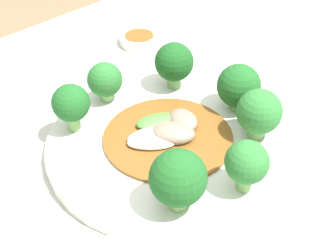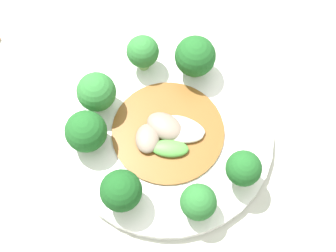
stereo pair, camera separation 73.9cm
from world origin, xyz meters
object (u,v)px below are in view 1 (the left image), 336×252
broccoli_south (105,80)px  stirfry_center (167,133)px  plate (168,143)px  broccoli_northeast (178,179)px  broccoli_north (247,163)px  broccoli_west (239,86)px  broccoli_southwest (174,63)px  broccoli_southeast (71,104)px  sauce_dish (139,39)px  broccoli_northwest (259,112)px

broccoli_south → stirfry_center: bearing=91.1°
plate → broccoli_northeast: 0.12m
stirfry_center → broccoli_north: bearing=89.5°
plate → stirfry_center: (-0.00, -0.00, 0.01)m
plate → broccoli_northeast: (0.07, 0.08, 0.05)m
broccoli_north → stirfry_center: broccoli_north is taller
broccoli_west → stirfry_center: size_ratio=0.40×
broccoli_southwest → stirfry_center: bearing=40.3°
plate → broccoli_north: size_ratio=4.80×
plate → broccoli_southeast: bearing=-54.1°
broccoli_south → sauce_dish: bearing=-145.5°
broccoli_west → broccoli_south: bearing=-51.3°
broccoli_northwest → sauce_dish: size_ratio=1.00×
broccoli_northeast → broccoli_southeast: 0.18m
broccoli_west → broccoli_southeast: size_ratio=1.01×
broccoli_west → broccoli_southwest: (0.02, -0.10, 0.00)m
broccoli_north → stirfry_center: bearing=-90.5°
broccoli_south → broccoli_northwest: bearing=113.2°
broccoli_west → stirfry_center: 0.11m
plate → stirfry_center: bearing=-106.7°
broccoli_northeast → broccoli_north: broccoli_northeast is taller
broccoli_southeast → broccoli_south: (-0.07, -0.02, -0.01)m
plate → broccoli_northeast: size_ratio=4.25×
broccoli_northeast → broccoli_southeast: bearing=-89.7°
plate → broccoli_west: (-0.11, 0.02, 0.04)m
broccoli_north → broccoli_southwest: bearing=-114.3°
broccoli_west → broccoli_northwest: broccoli_northwest is taller
broccoli_north → plate: bearing=-90.0°
broccoli_southwest → stirfry_center: size_ratio=0.42×
broccoli_southwest → broccoli_west: bearing=103.1°
broccoli_northwest → stirfry_center: 0.11m
broccoli_northwest → broccoli_southeast: size_ratio=1.03×
broccoli_northwest → broccoli_north: broccoli_northwest is taller
stirfry_center → sauce_dish: 0.27m
broccoli_southwest → broccoli_north: size_ratio=1.08×
broccoli_west → stirfry_center: bearing=-11.7°
broccoli_west → stirfry_center: broccoli_west is taller
plate → broccoli_south: broccoli_south is taller
broccoli_southeast → broccoli_southwest: 0.16m
broccoli_northwest → sauce_dish: broccoli_northwest is taller
plate → broccoli_northwest: size_ratio=4.56×
broccoli_northeast → broccoli_southeast: size_ratio=1.11×
plate → broccoli_north: broccoli_north is taller
plate → stirfry_center: 0.01m
broccoli_northwest → broccoli_south: size_ratio=1.18×
broccoli_west → broccoli_southeast: bearing=-32.9°
broccoli_southeast → stirfry_center: size_ratio=0.40×
plate → sauce_dish: size_ratio=4.55×
broccoli_southeast → broccoli_south: 0.07m
plate → broccoli_west: size_ratio=4.64×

